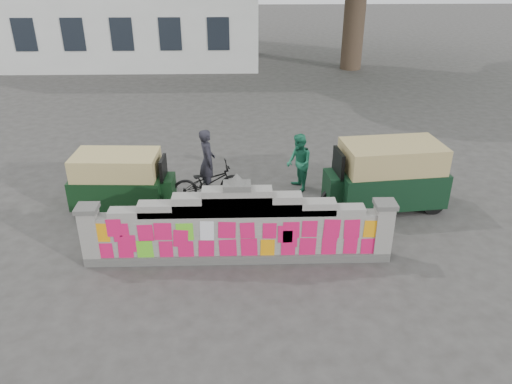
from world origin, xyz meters
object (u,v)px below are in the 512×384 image
cyclist_rider (208,170)px  rickshaw_right (387,174)px  cyclist_bike (208,182)px  pedestrian (299,163)px  rickshaw_left (121,180)px

cyclist_rider → rickshaw_right: 4.52m
cyclist_bike → cyclist_rider: (-0.00, 0.00, 0.34)m
cyclist_rider → rickshaw_right: (4.50, -0.48, 0.03)m
cyclist_rider → pedestrian: 2.45m
pedestrian → rickshaw_left: pedestrian is taller
cyclist_bike → rickshaw_right: bearing=-108.4°
rickshaw_left → rickshaw_right: bearing=1.2°
cyclist_bike → rickshaw_left: 2.20m
cyclist_rider → rickshaw_right: bearing=-108.4°
cyclist_bike → pedestrian: bearing=-90.6°
cyclist_bike → rickshaw_right: 4.54m
pedestrian → rickshaw_right: size_ratio=0.51×
cyclist_bike → rickshaw_right: rickshaw_right is taller
cyclist_rider → rickshaw_left: bearing=86.3°
pedestrian → rickshaw_right: 2.31m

